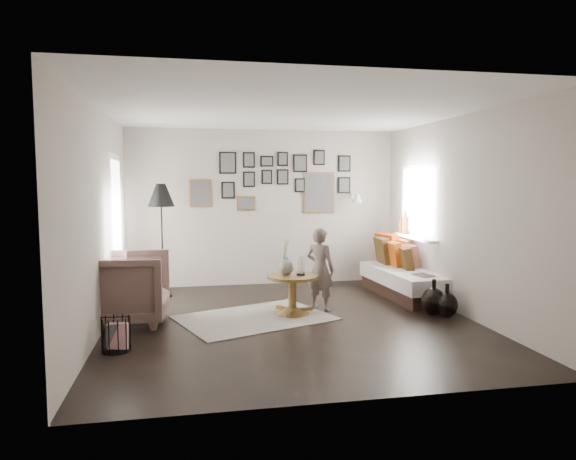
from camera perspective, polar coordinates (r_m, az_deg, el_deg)
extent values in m
plane|color=black|center=(6.53, 0.40, -10.08)|extent=(4.80, 4.80, 0.00)
plane|color=#A89F93|center=(8.67, -2.70, 2.47)|extent=(4.50, 0.00, 4.50)
plane|color=#A89F93|center=(3.99, 7.18, -1.00)|extent=(4.50, 0.00, 4.50)
plane|color=#A89F93|center=(6.27, -20.21, 1.02)|extent=(0.00, 4.80, 4.80)
plane|color=#A89F93|center=(7.10, 18.54, 1.55)|extent=(0.00, 4.80, 4.80)
plane|color=white|center=(6.35, 0.42, 13.17)|extent=(4.80, 4.80, 0.00)
plane|color=white|center=(7.47, -18.55, -0.20)|extent=(0.00, 2.14, 2.14)
plane|color=white|center=(7.47, -18.55, -0.20)|extent=(0.00, 1.88, 1.88)
plane|color=white|center=(7.47, -18.55, -0.20)|extent=(0.00, 1.93, 1.93)
plane|color=white|center=(8.15, 14.33, 3.18)|extent=(0.00, 1.30, 1.30)
plane|color=white|center=(8.15, 14.33, 3.18)|extent=(0.00, 1.14, 1.14)
cube|color=white|center=(8.16, 13.86, -0.82)|extent=(0.15, 1.32, 0.04)
cylinder|color=#8C4C14|center=(8.46, 12.89, 0.51)|extent=(0.10, 0.10, 0.28)
cylinder|color=#8C4C14|center=(8.62, 12.44, 0.40)|extent=(0.08, 0.08, 0.22)
cube|color=brown|center=(8.56, -9.69, 4.04)|extent=(0.35, 0.03, 0.45)
cube|color=black|center=(8.54, -9.68, 4.04)|extent=(0.30, 0.01, 0.40)
cube|color=black|center=(8.58, -6.71, 7.42)|extent=(0.28, 0.03, 0.36)
cube|color=black|center=(8.56, -6.70, 7.43)|extent=(0.23, 0.01, 0.31)
cube|color=black|center=(8.58, -6.68, 4.42)|extent=(0.22, 0.03, 0.28)
cube|color=black|center=(8.56, -6.67, 4.41)|extent=(0.17, 0.01, 0.23)
cube|color=black|center=(8.62, -4.37, 7.77)|extent=(0.20, 0.03, 0.26)
cube|color=black|center=(8.60, -4.35, 7.77)|extent=(0.15, 0.01, 0.21)
cube|color=black|center=(8.61, -4.35, 5.64)|extent=(0.20, 0.03, 0.26)
cube|color=black|center=(8.59, -4.34, 5.64)|extent=(0.15, 0.01, 0.21)
cube|color=black|center=(8.65, -2.38, 7.64)|extent=(0.22, 0.03, 0.18)
cube|color=black|center=(8.64, -2.36, 7.64)|extent=(0.17, 0.01, 0.13)
cube|color=black|center=(8.65, -2.37, 5.91)|extent=(0.18, 0.03, 0.24)
cube|color=black|center=(8.63, -2.35, 5.92)|extent=(0.13, 0.01, 0.19)
cube|color=black|center=(8.70, -0.60, 7.89)|extent=(0.18, 0.03, 0.24)
cube|color=black|center=(8.68, -0.58, 7.90)|extent=(0.13, 0.01, 0.19)
cube|color=black|center=(8.69, -0.60, 5.92)|extent=(0.20, 0.03, 0.26)
cube|color=black|center=(8.67, -0.58, 5.92)|extent=(0.15, 0.01, 0.21)
cube|color=black|center=(8.76, 1.35, 7.42)|extent=(0.24, 0.03, 0.30)
cube|color=black|center=(8.74, 1.37, 7.42)|extent=(0.19, 0.01, 0.25)
cube|color=black|center=(8.75, 1.34, 4.99)|extent=(0.18, 0.03, 0.24)
cube|color=black|center=(8.73, 1.37, 4.99)|extent=(0.13, 0.01, 0.19)
cube|color=brown|center=(8.83, 3.44, 4.15)|extent=(0.55, 0.03, 0.70)
cube|color=black|center=(8.81, 3.47, 4.14)|extent=(0.50, 0.01, 0.65)
cube|color=black|center=(8.83, 3.46, 8.04)|extent=(0.20, 0.03, 0.26)
cube|color=black|center=(8.82, 3.49, 8.04)|extent=(0.15, 0.01, 0.21)
cube|color=black|center=(8.95, 6.27, 7.34)|extent=(0.22, 0.03, 0.28)
cube|color=black|center=(8.94, 6.31, 7.34)|extent=(0.17, 0.01, 0.23)
cube|color=black|center=(8.95, 6.25, 4.97)|extent=(0.22, 0.03, 0.28)
cube|color=black|center=(8.93, 6.28, 4.97)|extent=(0.17, 0.01, 0.23)
cube|color=brown|center=(8.61, -4.67, 2.97)|extent=(0.30, 0.03, 0.24)
cube|color=black|center=(8.59, -4.65, 2.97)|extent=(0.25, 0.01, 0.19)
cube|color=white|center=(8.98, 7.18, 3.82)|extent=(0.06, 0.04, 0.10)
cylinder|color=white|center=(8.87, 7.42, 3.92)|extent=(0.02, 0.24, 0.02)
cone|color=white|center=(8.75, 7.69, 3.51)|extent=(0.18, 0.18, 0.14)
cube|color=beige|center=(6.66, -3.70, -9.72)|extent=(2.17, 1.85, 0.01)
cone|color=brown|center=(6.83, 0.49, -8.97)|extent=(0.49, 0.49, 0.09)
cylinder|color=brown|center=(6.78, 0.49, -7.19)|extent=(0.10, 0.10, 0.38)
cylinder|color=brown|center=(6.73, 0.49, -5.21)|extent=(0.66, 0.66, 0.04)
ellipsoid|color=black|center=(6.71, -0.21, -4.17)|extent=(0.19, 0.19, 0.21)
cylinder|color=black|center=(6.69, -0.21, -3.13)|extent=(0.06, 0.06, 0.04)
cylinder|color=black|center=(6.74, 1.41, -4.94)|extent=(0.11, 0.11, 0.02)
cube|color=black|center=(8.07, 13.08, -6.48)|extent=(0.85, 1.80, 0.20)
cube|color=silver|center=(8.03, 13.11, -5.06)|extent=(0.91, 1.86, 0.22)
cube|color=#AD3D09|center=(8.64, 11.33, -2.01)|extent=(0.31, 0.55, 0.51)
cube|color=#3C2913|center=(8.51, 10.76, -2.30)|extent=(0.22, 0.47, 0.46)
cube|color=maroon|center=(8.46, 12.63, -2.43)|extent=(0.35, 0.49, 0.44)
cube|color=#AD3D09|center=(8.28, 11.82, -2.66)|extent=(0.20, 0.43, 0.42)
cube|color=maroon|center=(8.19, 13.22, -2.90)|extent=(0.29, 0.42, 0.39)
cube|color=#3C2913|center=(8.02, 13.02, -3.13)|extent=(0.25, 0.40, 0.37)
cube|color=black|center=(7.52, 14.83, -4.89)|extent=(0.26, 0.32, 0.01)
imported|color=brown|center=(6.64, -17.41, -6.13)|extent=(1.02, 1.00, 0.88)
cube|color=silver|center=(6.68, -17.37, -5.73)|extent=(0.44, 0.45, 0.18)
cylinder|color=black|center=(8.09, -13.68, -7.08)|extent=(0.27, 0.27, 0.03)
cylinder|color=black|center=(7.96, -13.80, -1.83)|extent=(0.02, 0.02, 1.52)
cone|color=black|center=(7.91, -13.93, 3.79)|extent=(0.40, 0.40, 0.34)
cube|color=black|center=(5.68, -18.57, -11.07)|extent=(0.21, 0.14, 0.27)
cube|color=silver|center=(5.65, -18.32, -11.12)|extent=(0.21, 0.11, 0.27)
ellipsoid|color=black|center=(7.02, 15.87, -7.64)|extent=(0.32, 0.32, 0.37)
cylinder|color=black|center=(6.97, 15.92, -5.72)|extent=(0.05, 0.05, 0.11)
ellipsoid|color=black|center=(6.97, 17.23, -7.94)|extent=(0.28, 0.28, 0.32)
cylinder|color=black|center=(6.93, 17.28, -6.19)|extent=(0.05, 0.05, 0.11)
imported|color=#675551|center=(6.96, 3.59, -4.36)|extent=(0.48, 0.48, 1.13)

